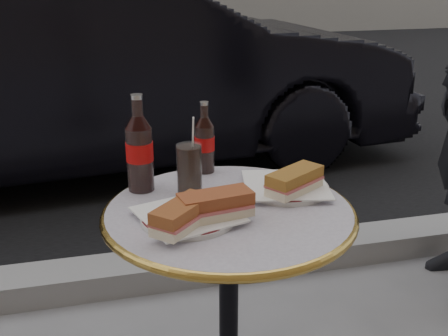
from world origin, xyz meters
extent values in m
cube|color=black|center=(0.00, 5.00, 0.00)|extent=(40.00, 8.00, 0.00)
cube|color=gray|center=(0.00, 0.90, 0.05)|extent=(40.00, 0.20, 0.12)
cylinder|color=silver|center=(-0.11, -0.04, 0.74)|extent=(0.25, 0.25, 0.01)
cylinder|color=silver|center=(0.17, 0.08, 0.74)|extent=(0.29, 0.29, 0.01)
cube|color=brown|center=(-0.13, -0.10, 0.77)|extent=(0.17, 0.17, 0.06)
cube|color=brown|center=(-0.05, -0.07, 0.77)|extent=(0.18, 0.10, 0.06)
cube|color=#915F24|center=(0.18, 0.03, 0.77)|extent=(0.18, 0.15, 0.06)
cylinder|color=black|center=(-0.08, 0.11, 0.80)|extent=(0.08, 0.08, 0.13)
imported|color=black|center=(-0.16, 2.45, 0.64)|extent=(1.75, 4.04, 1.29)
camera|label=1|loc=(-0.32, -1.21, 1.30)|focal=45.00mm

